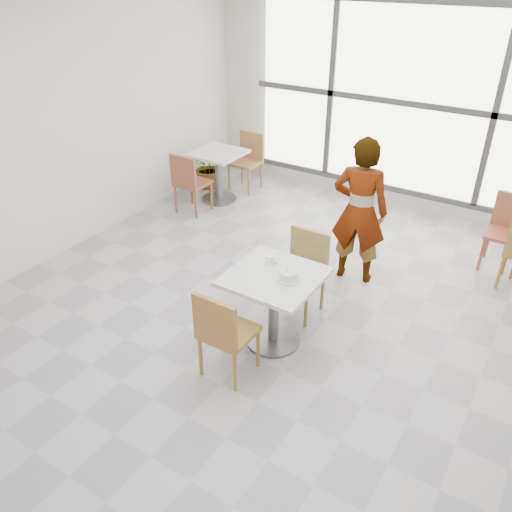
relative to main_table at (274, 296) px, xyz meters
The scene contains 15 objects.
floor 0.55m from the main_table, 122.97° to the left, with size 7.00×7.00×0.00m, color #9E9EA5.
wall_back 3.76m from the main_table, 91.36° to the left, with size 6.00×6.00×0.00m, color silver.
wall_left 3.24m from the main_table, behind, with size 7.00×7.00×0.00m, color silver.
window 3.70m from the main_table, 91.39° to the left, with size 4.60×0.07×2.52m.
main_table is the anchor object (origin of this frame).
chair_near 0.64m from the main_table, 100.44° to the right, with size 0.42×0.42×0.87m.
chair_far 0.62m from the main_table, 92.02° to the left, with size 0.42×0.42×0.87m.
oatmeal_bowl 0.31m from the main_table, ahead, with size 0.21×0.21×0.09m.
coffee_cup 0.35m from the main_table, 132.15° to the left, with size 0.16×0.13×0.07m.
person 1.52m from the main_table, 82.98° to the left, with size 0.60×0.39×1.64m, color black.
bg_table_left 3.36m from the main_table, 134.79° to the left, with size 0.70×0.70×0.75m.
bg_chair_left_near 3.03m from the main_table, 143.70° to the left, with size 0.42×0.42×0.87m.
bg_chair_left_far 3.77m from the main_table, 126.84° to the left, with size 0.42×0.42×0.87m.
bg_chair_right_far 3.08m from the main_table, 59.84° to the left, with size 0.42×0.42×0.87m.
plant_left 3.87m from the main_table, 135.54° to the left, with size 0.61×0.53×0.68m, color #5C8E49.
Camera 1 is at (2.00, -3.44, 3.19)m, focal length 35.92 mm.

